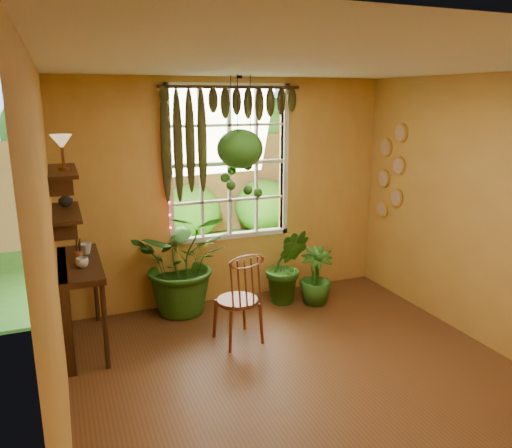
{
  "coord_description": "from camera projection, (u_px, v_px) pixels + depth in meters",
  "views": [
    {
      "loc": [
        -1.91,
        -3.37,
        2.47
      ],
      "look_at": [
        -0.1,
        1.15,
        1.23
      ],
      "focal_mm": 35.0,
      "sensor_mm": 36.0,
      "label": 1
    }
  ],
  "objects": [
    {
      "name": "wall_back",
      "position": [
        230.0,
        193.0,
        6.03
      ],
      "size": [
        4.0,
        0.0,
        4.0
      ],
      "primitive_type": "plane",
      "rotation": [
        1.57,
        0.0,
        0.0
      ],
      "color": "gold",
      "rests_on": "floor"
    },
    {
      "name": "cup_b",
      "position": [
        86.0,
        249.0,
        5.13
      ],
      "size": [
        0.13,
        0.13,
        0.11
      ],
      "primitive_type": "imported",
      "rotation": [
        0.0,
        0.0,
        -0.09
      ],
      "color": "beige",
      "rests_on": "counter_ledge"
    },
    {
      "name": "floor",
      "position": [
        316.0,
        390.0,
        4.34
      ],
      "size": [
        4.5,
        4.5,
        0.0
      ],
      "primitive_type": "plane",
      "color": "#5B331A",
      "rests_on": "ground"
    },
    {
      "name": "ceiling",
      "position": [
        327.0,
        65.0,
        3.67
      ],
      "size": [
        4.5,
        4.5,
        0.0
      ],
      "primitive_type": "plane",
      "rotation": [
        3.14,
        0.0,
        0.0
      ],
      "color": "white",
      "rests_on": "wall_back"
    },
    {
      "name": "brush_jar",
      "position": [
        78.0,
        250.0,
        4.9
      ],
      "size": [
        0.08,
        0.08,
        0.29
      ],
      "color": "#98572C",
      "rests_on": "counter_ledge"
    },
    {
      "name": "windsor_chair",
      "position": [
        239.0,
        312.0,
        5.12
      ],
      "size": [
        0.48,
        0.51,
        1.14
      ],
      "rotation": [
        0.0,
        0.0,
        0.15
      ],
      "color": "brown",
      "rests_on": "floor"
    },
    {
      "name": "potted_plant_left",
      "position": [
        184.0,
        261.0,
        5.77
      ],
      "size": [
        1.36,
        1.27,
        1.25
      ],
      "primitive_type": "imported",
      "rotation": [
        0.0,
        0.0,
        -0.31
      ],
      "color": "#204913",
      "rests_on": "floor"
    },
    {
      "name": "valance_vine",
      "position": [
        225.0,
        115.0,
        5.68
      ],
      "size": [
        1.7,
        0.12,
        1.1
      ],
      "color": "#381A0F",
      "rests_on": "window"
    },
    {
      "name": "wall_right",
      "position": [
        507.0,
        219.0,
        4.72
      ],
      "size": [
        0.0,
        4.5,
        4.5
      ],
      "primitive_type": "plane",
      "rotation": [
        1.57,
        0.0,
        -1.57
      ],
      "color": "gold",
      "rests_on": "floor"
    },
    {
      "name": "shelf_vase",
      "position": [
        65.0,
        199.0,
        4.94
      ],
      "size": [
        0.17,
        0.17,
        0.14
      ],
      "primitive_type": "imported",
      "rotation": [
        0.0,
        0.0,
        0.34
      ],
      "color": "#B2AD99",
      "rests_on": "shelf_lower"
    },
    {
      "name": "potted_plant_right",
      "position": [
        316.0,
        276.0,
        6.08
      ],
      "size": [
        0.52,
        0.52,
        0.71
      ],
      "primitive_type": "imported",
      "rotation": [
        0.0,
        0.0,
        -0.42
      ],
      "color": "#204913",
      "rests_on": "floor"
    },
    {
      "name": "window",
      "position": [
        229.0,
        163.0,
        5.97
      ],
      "size": [
        1.52,
        0.1,
        1.86
      ],
      "color": "white",
      "rests_on": "wall_back"
    },
    {
      "name": "tiffany_lamp",
      "position": [
        62.0,
        144.0,
        4.52
      ],
      "size": [
        0.2,
        0.2,
        0.33
      ],
      "color": "brown",
      "rests_on": "shelf_upper"
    },
    {
      "name": "wall_plates",
      "position": [
        391.0,
        172.0,
        6.27
      ],
      "size": [
        0.04,
        0.32,
        1.1
      ],
      "primitive_type": null,
      "color": "beige",
      "rests_on": "wall_right"
    },
    {
      "name": "potted_plant_mid",
      "position": [
        287.0,
        266.0,
        6.07
      ],
      "size": [
        0.63,
        0.56,
        0.95
      ],
      "primitive_type": "imported",
      "rotation": [
        0.0,
        0.0,
        -0.33
      ],
      "color": "#204913",
      "rests_on": "floor"
    },
    {
      "name": "counter_ledge",
      "position": [
        71.0,
        296.0,
        4.95
      ],
      "size": [
        0.4,
        1.2,
        0.9
      ],
      "color": "#381A0F",
      "rests_on": "floor"
    },
    {
      "name": "hanging_basket",
      "position": [
        240.0,
        152.0,
        5.55
      ],
      "size": [
        0.52,
        0.52,
        1.36
      ],
      "color": "black",
      "rests_on": "ceiling"
    },
    {
      "name": "shelf_lower",
      "position": [
        66.0,
        213.0,
        4.75
      ],
      "size": [
        0.25,
        0.9,
        0.04
      ],
      "primitive_type": "cube",
      "color": "#381A0F",
      "rests_on": "wall_left"
    },
    {
      "name": "shelf_upper",
      "position": [
        62.0,
        171.0,
        4.65
      ],
      "size": [
        0.25,
        0.9,
        0.04
      ],
      "primitive_type": "cube",
      "color": "#381A0F",
      "rests_on": "wall_left"
    },
    {
      "name": "cup_a",
      "position": [
        82.0,
        263.0,
        4.73
      ],
      "size": [
        0.13,
        0.13,
        0.09
      ],
      "primitive_type": "imported",
      "rotation": [
        0.0,
        0.0,
        0.12
      ],
      "color": "silver",
      "rests_on": "counter_ledge"
    },
    {
      "name": "wall_left",
      "position": [
        54.0,
        273.0,
        3.28
      ],
      "size": [
        0.0,
        4.5,
        4.5
      ],
      "primitive_type": "plane",
      "rotation": [
        1.57,
        0.0,
        1.57
      ],
      "color": "gold",
      "rests_on": "floor"
    },
    {
      "name": "string_lights",
      "position": [
        168.0,
        163.0,
        5.6
      ],
      "size": [
        0.03,
        0.03,
        1.54
      ],
      "primitive_type": null,
      "color": "#FF2633",
      "rests_on": "window"
    },
    {
      "name": "backyard",
      "position": [
        169.0,
        156.0,
        10.29
      ],
      "size": [
        14.0,
        10.0,
        12.0
      ],
      "color": "#265618",
      "rests_on": "ground"
    }
  ]
}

